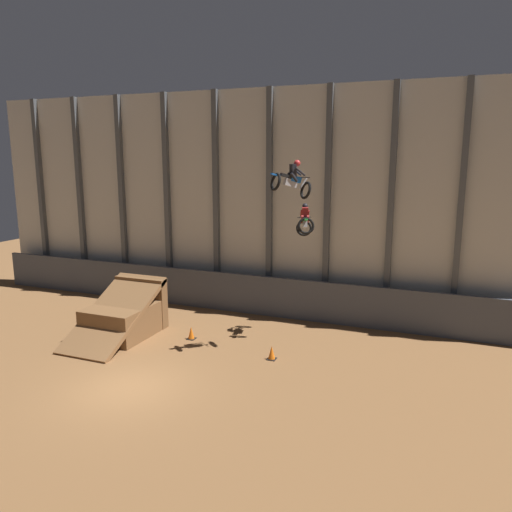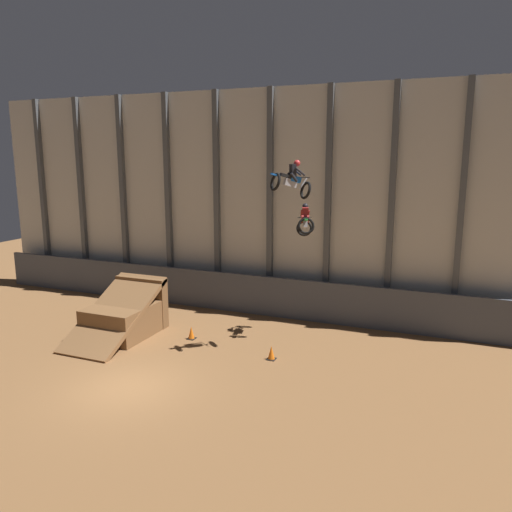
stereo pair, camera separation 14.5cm
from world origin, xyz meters
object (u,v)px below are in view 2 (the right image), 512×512
Objects in this scene: traffic_cone_near_ramp at (271,353)px; dirt_ramp at (126,315)px; rider_bike_left_air at (305,222)px; rider_bike_right_air at (292,180)px; traffic_cone_arena_edge at (191,333)px.

dirt_ramp is at bearing 177.35° from traffic_cone_near_ramp.
rider_bike_left_air reaches higher than dirt_ramp.
traffic_cone_near_ramp is at bearing -115.56° from rider_bike_left_air.
dirt_ramp is 2.87× the size of rider_bike_right_air.
rider_bike_left_air is 1.06× the size of rider_bike_right_air.
rider_bike_right_air is at bearing 4.16° from traffic_cone_arena_edge.
rider_bike_right_air is at bearing 70.75° from traffic_cone_near_ramp.
dirt_ramp is 2.72× the size of rider_bike_left_air.
rider_bike_left_air reaches higher than traffic_cone_near_ramp.
rider_bike_left_air is at bearing 84.07° from traffic_cone_near_ramp.
rider_bike_right_air is at bearing -108.15° from rider_bike_left_air.
rider_bike_right_air is 8.30m from traffic_cone_arena_edge.
rider_bike_left_air is 3.07× the size of traffic_cone_near_ramp.
rider_bike_right_air is (7.74, 0.80, 6.32)m from dirt_ramp.
rider_bike_right_air is at bearing 5.91° from dirt_ramp.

